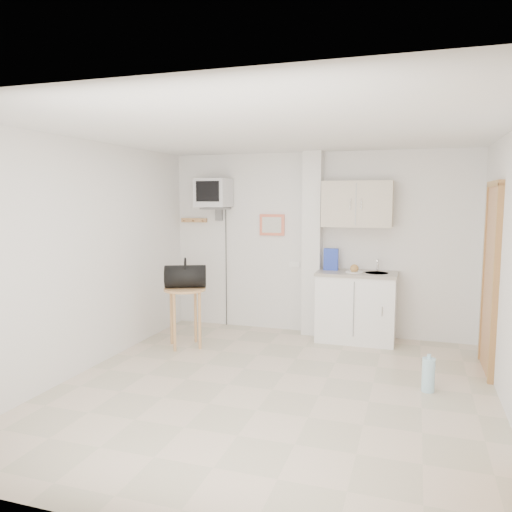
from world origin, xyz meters
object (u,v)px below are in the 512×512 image
(crt_television, at_px, (214,194))
(duffel_bag, at_px, (185,276))
(round_table, at_px, (185,298))
(water_bottle, at_px, (428,375))

(crt_television, relative_size, duffel_bag, 3.69)
(round_table, height_order, water_bottle, round_table)
(crt_television, height_order, round_table, crt_television)
(crt_television, xyz_separation_m, round_table, (0.00, -0.97, -1.31))
(round_table, bearing_deg, water_bottle, -11.96)
(duffel_bag, height_order, water_bottle, duffel_bag)
(duffel_bag, xyz_separation_m, water_bottle, (2.92, -0.66, -0.73))
(round_table, xyz_separation_m, water_bottle, (2.91, -0.62, -0.45))
(duffel_bag, bearing_deg, crt_television, 66.63)
(duffel_bag, relative_size, water_bottle, 1.56)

